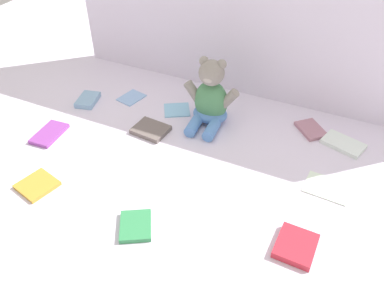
% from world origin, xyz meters
% --- Properties ---
extents(ground_plane, '(3.20, 3.20, 0.00)m').
position_xyz_m(ground_plane, '(0.00, 0.00, 0.00)').
color(ground_plane, silver).
extents(backdrop_drape, '(1.46, 0.03, 0.65)m').
position_xyz_m(backdrop_drape, '(0.00, 0.40, 0.32)').
color(backdrop_drape, silver).
rests_on(backdrop_drape, ground_plane).
extents(teddy_bear, '(0.20, 0.18, 0.24)m').
position_xyz_m(teddy_bear, '(-0.07, 0.16, 0.09)').
color(teddy_bear, '#4C8C59').
rests_on(teddy_bear, ground_plane).
extents(book_case_0, '(0.15, 0.11, 0.01)m').
position_xyz_m(book_case_0, '(0.38, 0.21, 0.01)').
color(book_case_0, white).
rests_on(book_case_0, ground_plane).
extents(book_case_1, '(0.12, 0.12, 0.01)m').
position_xyz_m(book_case_1, '(-0.21, 0.16, 0.00)').
color(book_case_1, '#81C0E2').
rests_on(book_case_1, ground_plane).
extents(book_case_2, '(0.12, 0.12, 0.01)m').
position_xyz_m(book_case_2, '(-0.40, -0.36, 0.01)').
color(book_case_2, gold).
rests_on(book_case_2, ground_plane).
extents(book_case_4, '(0.09, 0.11, 0.01)m').
position_xyz_m(book_case_4, '(-0.40, 0.16, 0.00)').
color(book_case_4, '#89B3E5').
rests_on(book_case_4, ground_plane).
extents(book_case_5, '(0.12, 0.13, 0.01)m').
position_xyz_m(book_case_5, '(-0.06, -0.37, 0.01)').
color(book_case_5, '#338A50').
rests_on(book_case_5, ground_plane).
extents(book_case_6, '(0.13, 0.10, 0.01)m').
position_xyz_m(book_case_6, '(0.37, -0.01, 0.00)').
color(book_case_6, white).
rests_on(book_case_6, ground_plane).
extents(book_case_7, '(0.12, 0.10, 0.02)m').
position_xyz_m(book_case_7, '(-0.23, 0.01, 0.01)').
color(book_case_7, '#665B56').
rests_on(book_case_7, ground_plane).
extents(book_case_8, '(0.08, 0.13, 0.01)m').
position_xyz_m(book_case_8, '(-0.53, -0.15, 0.01)').
color(book_case_8, purple).
rests_on(book_case_8, ground_plane).
extents(book_case_9, '(0.10, 0.11, 0.02)m').
position_xyz_m(book_case_9, '(0.33, -0.25, 0.01)').
color(book_case_9, red).
rests_on(book_case_9, ground_plane).
extents(book_case_10, '(0.09, 0.11, 0.02)m').
position_xyz_m(book_case_10, '(-0.54, 0.07, 0.01)').
color(book_case_10, '#80ABCD').
rests_on(book_case_10, ground_plane).
extents(book_case_11, '(0.13, 0.13, 0.01)m').
position_xyz_m(book_case_11, '(0.27, 0.25, 0.01)').
color(book_case_11, '#A5707F').
rests_on(book_case_11, ground_plane).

